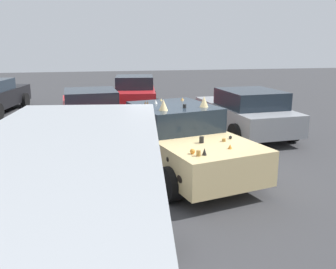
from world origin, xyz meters
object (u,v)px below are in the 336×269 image
(art_car_decorated, at_px, (179,139))
(parked_sedan_near_left, at_px, (135,93))
(parked_sedan_row_back_far, at_px, (246,112))
(parked_sedan_behind_right, at_px, (91,110))
(parked_van_row_back_center, at_px, (57,239))

(art_car_decorated, xyz_separation_m, parked_sedan_near_left, (8.34, 0.12, -0.04))
(parked_sedan_row_back_far, height_order, parked_sedan_near_left, parked_sedan_row_back_far)
(parked_sedan_row_back_far, relative_size, parked_sedan_near_left, 1.05)
(parked_sedan_behind_right, xyz_separation_m, parked_sedan_near_left, (3.95, -1.88, 0.01))
(parked_sedan_row_back_far, xyz_separation_m, parked_sedan_behind_right, (1.40, 4.87, -0.03))
(parked_sedan_behind_right, height_order, parked_sedan_near_left, parked_sedan_near_left)
(art_car_decorated, relative_size, parked_sedan_behind_right, 1.07)
(parked_van_row_back_center, bearing_deg, parked_sedan_near_left, 178.08)
(parked_sedan_behind_right, bearing_deg, parked_van_row_back_center, 174.15)
(art_car_decorated, height_order, parked_sedan_near_left, art_car_decorated)
(parked_sedan_near_left, bearing_deg, art_car_decorated, -172.34)
(art_car_decorated, height_order, parked_van_row_back_center, parked_van_row_back_center)
(parked_sedan_row_back_far, distance_m, parked_sedan_near_left, 6.12)
(parked_sedan_row_back_far, xyz_separation_m, parked_sedan_near_left, (5.35, 2.98, -0.02))
(art_car_decorated, distance_m, parked_van_row_back_center, 5.18)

